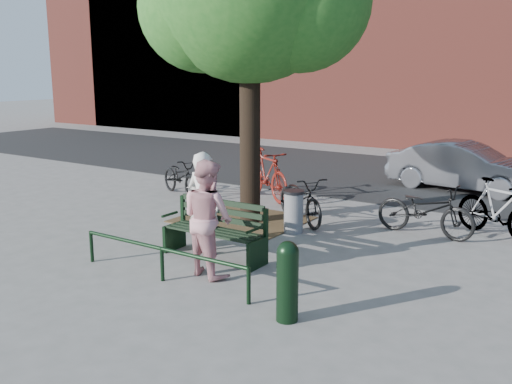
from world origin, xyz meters
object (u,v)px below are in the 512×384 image
Objects in this scene: park_bench at (217,228)px; bicycle_c at (300,199)px; litter_bin at (294,211)px; parked_car at (464,167)px; person_left at (204,203)px; person_right at (208,218)px; bollard at (287,279)px.

park_bench is 2.64m from bicycle_c.
litter_bin is 0.77m from bicycle_c.
park_bench is 7.80m from parked_car.
person_right is (0.69, -0.76, 0.02)m from person_left.
person_right is at bearing 174.85° from parked_car.
person_right is at bearing -139.73° from bicycle_c.
bicycle_c is at bearing 88.87° from park_bench.
person_left reaches higher than parked_car.
bicycle_c is (-2.11, 4.06, -0.06)m from bollard.
person_right is at bearing -88.59° from litter_bin.
person_left is 2.91m from bollard.
bollard is 0.55× the size of bicycle_c.
litter_bin is (-0.06, 2.61, -0.46)m from person_right.
person_right is 0.47× the size of parked_car.
park_bench is 1.01× the size of person_right.
bollard is 1.25× the size of litter_bin.
person_left is 2.62m from bicycle_c.
person_right is 0.95× the size of bicycle_c.
person_right reaches higher than litter_bin.
person_left reaches higher than park_bench.
person_left is at bearing -108.64° from litter_bin.
bollard is 4.58m from bicycle_c.
parked_car is at bearing 13.48° from bicycle_c.
bollard reaches higher than bicycle_c.
person_right is (0.38, -0.69, 0.38)m from park_bench.
person_left is (-0.31, 0.07, 0.37)m from park_bench.
park_bench is at bearing 146.65° from bollard.
litter_bin is 0.22× the size of parked_car.
parked_car is at bearing 91.31° from bollard.
person_left is 7.81m from parked_car.
park_bench is 0.47× the size of parked_car.
bicycle_c is (-0.26, 0.72, 0.07)m from litter_bin.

